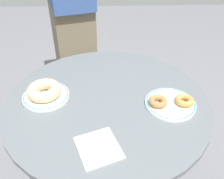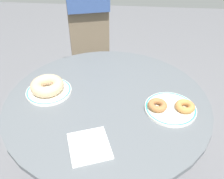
# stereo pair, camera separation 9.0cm
# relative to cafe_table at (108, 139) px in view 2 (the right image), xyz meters

# --- Properties ---
(cafe_table) EXTENTS (0.78, 0.78, 0.75)m
(cafe_table) POSITION_rel_cafe_table_xyz_m (0.00, 0.00, 0.00)
(cafe_table) COLOR #565B60
(cafe_table) RESTS_ON ground
(plate_left) EXTENTS (0.18, 0.18, 0.01)m
(plate_left) POSITION_rel_cafe_table_xyz_m (-0.23, 0.02, 0.23)
(plate_left) COLOR white
(plate_left) RESTS_ON cafe_table
(plate_right) EXTENTS (0.19, 0.19, 0.01)m
(plate_right) POSITION_rel_cafe_table_xyz_m (0.23, -0.04, 0.23)
(plate_right) COLOR white
(plate_right) RESTS_ON cafe_table
(donut_glazed) EXTENTS (0.17, 0.17, 0.04)m
(donut_glazed) POSITION_rel_cafe_table_xyz_m (-0.24, 0.02, 0.26)
(donut_glazed) COLOR #E0B789
(donut_glazed) RESTS_ON plate_left
(donut_old_fashioned) EXTENTS (0.10, 0.10, 0.02)m
(donut_old_fashioned) POSITION_rel_cafe_table_xyz_m (0.28, -0.05, 0.25)
(donut_old_fashioned) COLOR #BC7F42
(donut_old_fashioned) RESTS_ON plate_right
(donut_cinnamon) EXTENTS (0.07, 0.07, 0.02)m
(donut_cinnamon) POSITION_rel_cafe_table_xyz_m (0.19, -0.05, 0.25)
(donut_cinnamon) COLOR #A36B3D
(donut_cinnamon) RESTS_ON plate_right
(paper_napkin) EXTENTS (0.16, 0.17, 0.01)m
(paper_napkin) POSITION_rel_cafe_table_xyz_m (-0.03, -0.24, 0.23)
(paper_napkin) COLOR white
(paper_napkin) RESTS_ON cafe_table
(person_figure) EXTENTS (0.33, 0.47, 1.65)m
(person_figure) POSITION_rel_cafe_table_xyz_m (-0.21, 0.70, 0.29)
(person_figure) COLOR brown
(person_figure) RESTS_ON ground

